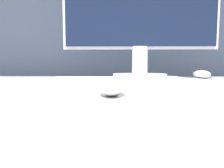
% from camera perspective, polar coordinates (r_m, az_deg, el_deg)
% --- Properties ---
extents(partition_panel, '(5.00, 0.03, 1.31)m').
position_cam_1_polar(partition_panel, '(1.21, -2.92, -0.46)').
color(partition_panel, '#333D4C').
rests_on(partition_panel, ground_plane).
extents(computer_mouse_near, '(0.06, 0.11, 0.04)m').
position_cam_1_polar(computer_mouse_near, '(0.46, -0.11, -0.64)').
color(computer_mouse_near, silver).
rests_on(computer_mouse_near, desk).
extents(keyboard, '(0.41, 0.18, 0.02)m').
position_cam_1_polar(keyboard, '(0.63, 1.82, 0.54)').
color(keyboard, white).
rests_on(keyboard, desk).
extents(monitor, '(0.65, 0.23, 0.45)m').
position_cam_1_polar(monitor, '(0.96, 7.41, 16.27)').
color(monitor, white).
rests_on(monitor, desk).
extents(computer_mouse_far, '(0.07, 0.12, 0.03)m').
position_cam_1_polar(computer_mouse_far, '(1.03, 22.36, 2.41)').
color(computer_mouse_far, white).
rests_on(computer_mouse_far, desk).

